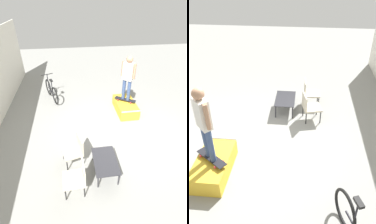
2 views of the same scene
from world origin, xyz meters
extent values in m
plane|color=gray|center=(0.00, 0.00, 0.00)|extent=(24.00, 24.00, 0.00)
cube|color=gold|center=(1.10, -0.56, 0.22)|extent=(1.43, 0.74, 0.43)
cylinder|color=#B7B7BC|center=(0.39, -0.56, 0.43)|extent=(0.05, 0.74, 0.05)
cube|color=black|center=(1.16, -0.55, 0.52)|extent=(0.65, 0.82, 0.02)
cylinder|color=red|center=(1.22, -0.27, 0.49)|extent=(0.06, 0.06, 0.05)
cylinder|color=red|center=(1.41, -0.40, 0.49)|extent=(0.06, 0.06, 0.05)
cylinder|color=red|center=(0.92, -0.70, 0.49)|extent=(0.06, 0.06, 0.05)
cylinder|color=red|center=(1.11, -0.83, 0.49)|extent=(0.06, 0.06, 0.05)
cylinder|color=#384C7A|center=(1.09, -0.63, 0.95)|extent=(0.13, 0.13, 0.84)
cylinder|color=#384C7A|center=(1.24, -0.47, 0.95)|extent=(0.13, 0.13, 0.84)
cube|color=silver|center=(1.16, -0.55, 1.71)|extent=(0.41, 0.41, 0.67)
cylinder|color=#A87A5B|center=(0.99, -0.72, 1.76)|extent=(0.09, 0.09, 0.57)
cylinder|color=#A87A5B|center=(1.33, -0.38, 1.76)|extent=(0.09, 0.09, 0.57)
sphere|color=#A87A5B|center=(1.16, -0.55, 2.16)|extent=(0.25, 0.25, 0.25)
cube|color=#2D2D33|center=(-1.75, 0.86, 0.43)|extent=(0.99, 0.62, 0.02)
cylinder|color=#2D2D33|center=(-2.20, 0.60, 0.21)|extent=(0.04, 0.04, 0.42)
cylinder|color=#2D2D33|center=(-1.30, 0.60, 0.21)|extent=(0.04, 0.04, 0.42)
cylinder|color=#2D2D33|center=(-2.20, 1.12, 0.21)|extent=(0.04, 0.04, 0.42)
cylinder|color=#2D2D33|center=(-1.30, 1.12, 0.21)|extent=(0.04, 0.04, 0.42)
cylinder|color=black|center=(-1.98, 1.94, 0.20)|extent=(0.03, 0.03, 0.40)
cylinder|color=black|center=(-2.42, 1.92, 0.20)|extent=(0.03, 0.03, 0.40)
cylinder|color=black|center=(-1.96, 1.50, 0.20)|extent=(0.03, 0.03, 0.40)
cylinder|color=black|center=(-2.40, 1.48, 0.20)|extent=(0.03, 0.03, 0.40)
cube|color=beige|center=(-2.19, 1.71, 0.42)|extent=(0.54, 0.54, 0.05)
cube|color=beige|center=(-2.18, 1.47, 0.66)|extent=(0.52, 0.06, 0.43)
cylinder|color=black|center=(-1.15, 1.97, 0.20)|extent=(0.03, 0.03, 0.40)
cylinder|color=black|center=(-1.58, 1.87, 0.20)|extent=(0.03, 0.03, 0.40)
cylinder|color=black|center=(-1.05, 1.55, 0.20)|extent=(0.03, 0.03, 0.40)
cylinder|color=black|center=(-1.48, 1.44, 0.20)|extent=(0.03, 0.03, 0.40)
cube|color=beige|center=(-1.31, 1.71, 0.42)|extent=(0.63, 0.63, 0.05)
cube|color=beige|center=(-1.26, 1.47, 0.66)|extent=(0.51, 0.16, 0.43)
torus|color=black|center=(3.04, 2.66, 0.39)|extent=(0.75, 0.33, 0.78)
torus|color=black|center=(2.11, 2.31, 0.39)|extent=(0.75, 0.33, 0.78)
cylinder|color=black|center=(2.58, 2.49, 0.39)|extent=(0.85, 0.35, 0.04)
cylinder|color=black|center=(2.41, 2.42, 0.68)|extent=(0.04, 0.04, 0.57)
cube|color=black|center=(2.41, 2.42, 0.99)|extent=(0.24, 0.17, 0.06)
cylinder|color=black|center=(2.94, 2.63, 0.73)|extent=(0.04, 0.04, 0.68)
cylinder|color=black|center=(2.94, 2.63, 1.07)|extent=(0.21, 0.50, 0.03)
camera|label=1|loc=(-4.77, 1.61, 4.06)|focal=28.00mm
camera|label=2|loc=(5.09, 1.43, 4.46)|focal=40.00mm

